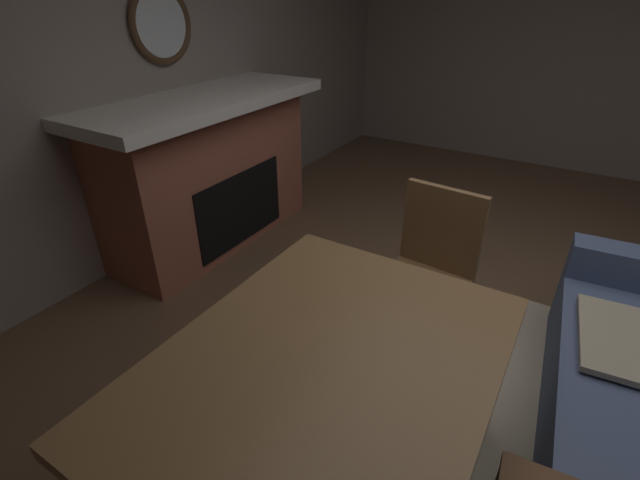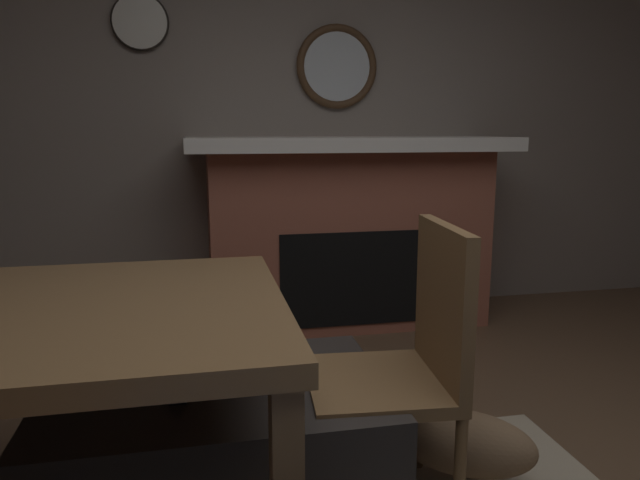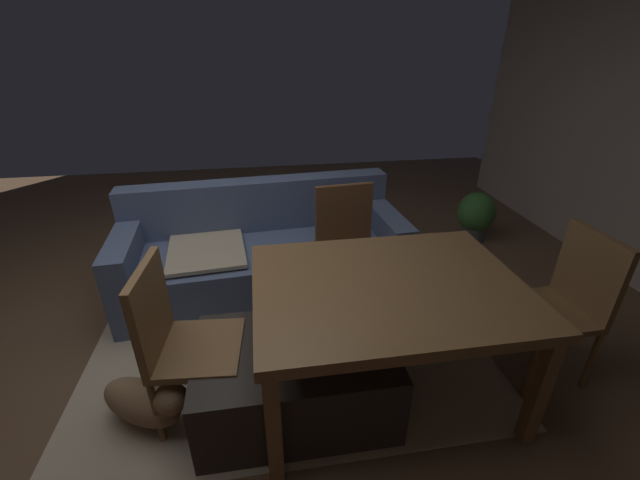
{
  "view_description": "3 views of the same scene",
  "coord_description": "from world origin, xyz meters",
  "px_view_note": "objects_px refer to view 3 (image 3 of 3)",
  "views": [
    {
      "loc": [
        2.09,
        0.12,
        1.83
      ],
      "look_at": [
        0.47,
        -0.87,
        0.75
      ],
      "focal_mm": 25.07,
      "sensor_mm": 36.0,
      "label": 1
    },
    {
      "loc": [
        0.66,
        1.2,
        1.21
      ],
      "look_at": [
        0.28,
        -0.61,
        0.86
      ],
      "focal_mm": 32.89,
      "sensor_mm": 36.0,
      "label": 2
    },
    {
      "loc": [
        0.5,
        -2.12,
        1.88
      ],
      "look_at": [
        0.79,
        -0.32,
        0.96
      ],
      "focal_mm": 22.42,
      "sensor_mm": 36.0,
      "label": 3
    }
  ],
  "objects_px": {
    "ottoman_coffee_table": "(296,377)",
    "dining_chair_north": "(347,241)",
    "couch": "(264,254)",
    "dining_chair_west": "(178,336)",
    "potted_plant": "(476,215)",
    "small_dog": "(146,401)",
    "tv_remote": "(316,339)",
    "dining_table": "(387,295)",
    "dining_chair_east": "(565,297)"
  },
  "relations": [
    {
      "from": "couch",
      "to": "dining_chair_west",
      "type": "relative_size",
      "value": 2.44
    },
    {
      "from": "dining_chair_north",
      "to": "couch",
      "type": "bearing_deg",
      "value": 154.58
    },
    {
      "from": "dining_table",
      "to": "potted_plant",
      "type": "height_order",
      "value": "dining_table"
    },
    {
      "from": "dining_chair_east",
      "to": "couch",
      "type": "bearing_deg",
      "value": 144.95
    },
    {
      "from": "ottoman_coffee_table",
      "to": "dining_chair_east",
      "type": "xyz_separation_m",
      "value": [
        1.61,
        0.07,
        0.3
      ]
    },
    {
      "from": "tv_remote",
      "to": "dining_chair_west",
      "type": "relative_size",
      "value": 0.17
    },
    {
      "from": "dining_chair_west",
      "to": "small_dog",
      "type": "height_order",
      "value": "dining_chair_west"
    },
    {
      "from": "couch",
      "to": "dining_chair_west",
      "type": "bearing_deg",
      "value": -110.72
    },
    {
      "from": "dining_chair_east",
      "to": "potted_plant",
      "type": "bearing_deg",
      "value": 76.22
    },
    {
      "from": "couch",
      "to": "small_dog",
      "type": "height_order",
      "value": "couch"
    },
    {
      "from": "tv_remote",
      "to": "dining_chair_north",
      "type": "xyz_separation_m",
      "value": [
        0.39,
        0.96,
        0.07
      ]
    },
    {
      "from": "dining_table",
      "to": "dining_chair_north",
      "type": "height_order",
      "value": "dining_chair_north"
    },
    {
      "from": "tv_remote",
      "to": "potted_plant",
      "type": "distance_m",
      "value": 2.65
    },
    {
      "from": "couch",
      "to": "dining_chair_west",
      "type": "distance_m",
      "value": 1.32
    },
    {
      "from": "couch",
      "to": "dining_chair_north",
      "type": "bearing_deg",
      "value": -25.42
    },
    {
      "from": "potted_plant",
      "to": "dining_chair_east",
      "type": "bearing_deg",
      "value": -103.78
    },
    {
      "from": "dining_table",
      "to": "ottoman_coffee_table",
      "type": "bearing_deg",
      "value": -171.97
    },
    {
      "from": "couch",
      "to": "dining_table",
      "type": "height_order",
      "value": "couch"
    },
    {
      "from": "tv_remote",
      "to": "small_dog",
      "type": "bearing_deg",
      "value": -179.49
    },
    {
      "from": "dining_table",
      "to": "potted_plant",
      "type": "distance_m",
      "value": 2.37
    },
    {
      "from": "tv_remote",
      "to": "dining_chair_west",
      "type": "bearing_deg",
      "value": 174.44
    },
    {
      "from": "couch",
      "to": "potted_plant",
      "type": "xyz_separation_m",
      "value": [
        2.17,
        0.55,
        -0.03
      ]
    },
    {
      "from": "potted_plant",
      "to": "small_dog",
      "type": "relative_size",
      "value": 0.95
    },
    {
      "from": "ottoman_coffee_table",
      "to": "tv_remote",
      "type": "height_order",
      "value": "tv_remote"
    },
    {
      "from": "couch",
      "to": "dining_chair_west",
      "type": "xyz_separation_m",
      "value": [
        -0.46,
        -1.21,
        0.22
      ]
    },
    {
      "from": "tv_remote",
      "to": "ottoman_coffee_table",
      "type": "bearing_deg",
      "value": -167.13
    },
    {
      "from": "tv_remote",
      "to": "dining_chair_west",
      "type": "xyz_separation_m",
      "value": [
        -0.7,
        0.05,
        0.07
      ]
    },
    {
      "from": "dining_table",
      "to": "dining_chair_north",
      "type": "xyz_separation_m",
      "value": [
        -0.01,
        0.92,
        -0.14
      ]
    },
    {
      "from": "dining_chair_east",
      "to": "tv_remote",
      "type": "bearing_deg",
      "value": -178.26
    },
    {
      "from": "tv_remote",
      "to": "small_dog",
      "type": "xyz_separation_m",
      "value": [
        -0.91,
        -0.03,
        -0.27
      ]
    },
    {
      "from": "tv_remote",
      "to": "potted_plant",
      "type": "xyz_separation_m",
      "value": [
        1.92,
        1.81,
        -0.18
      ]
    },
    {
      "from": "dining_chair_east",
      "to": "potted_plant",
      "type": "distance_m",
      "value": 1.83
    },
    {
      "from": "couch",
      "to": "ottoman_coffee_table",
      "type": "bearing_deg",
      "value": -84.26
    },
    {
      "from": "dining_chair_east",
      "to": "ottoman_coffee_table",
      "type": "bearing_deg",
      "value": -177.34
    },
    {
      "from": "couch",
      "to": "tv_remote",
      "type": "bearing_deg",
      "value": -79.05
    },
    {
      "from": "couch",
      "to": "dining_chair_north",
      "type": "xyz_separation_m",
      "value": [
        0.63,
        -0.3,
        0.22
      ]
    },
    {
      "from": "dining_chair_east",
      "to": "small_dog",
      "type": "height_order",
      "value": "dining_chair_east"
    },
    {
      "from": "ottoman_coffee_table",
      "to": "dining_table",
      "type": "xyz_separation_m",
      "value": [
        0.51,
        0.07,
        0.44
      ]
    },
    {
      "from": "small_dog",
      "to": "potted_plant",
      "type": "bearing_deg",
      "value": 33.03
    },
    {
      "from": "ottoman_coffee_table",
      "to": "small_dog",
      "type": "height_order",
      "value": "ottoman_coffee_table"
    },
    {
      "from": "couch",
      "to": "dining_chair_east",
      "type": "relative_size",
      "value": 2.44
    },
    {
      "from": "dining_chair_north",
      "to": "small_dog",
      "type": "distance_m",
      "value": 1.67
    },
    {
      "from": "ottoman_coffee_table",
      "to": "dining_chair_north",
      "type": "xyz_separation_m",
      "value": [
        0.5,
        0.99,
        0.3
      ]
    },
    {
      "from": "dining_table",
      "to": "couch",
      "type": "bearing_deg",
      "value": 117.62
    },
    {
      "from": "ottoman_coffee_table",
      "to": "dining_chair_north",
      "type": "distance_m",
      "value": 1.15
    },
    {
      "from": "ottoman_coffee_table",
      "to": "small_dog",
      "type": "bearing_deg",
      "value": -179.85
    },
    {
      "from": "dining_table",
      "to": "potted_plant",
      "type": "bearing_deg",
      "value": 49.11
    },
    {
      "from": "dining_chair_east",
      "to": "small_dog",
      "type": "xyz_separation_m",
      "value": [
        -2.4,
        -0.08,
        -0.34
      ]
    },
    {
      "from": "ottoman_coffee_table",
      "to": "potted_plant",
      "type": "bearing_deg",
      "value": 42.04
    },
    {
      "from": "dining_chair_north",
      "to": "dining_chair_east",
      "type": "relative_size",
      "value": 1.0
    }
  ]
}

